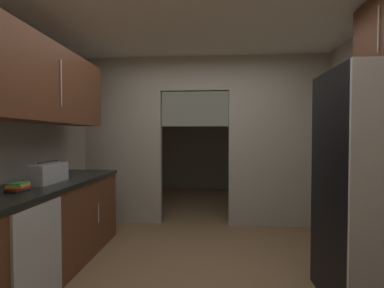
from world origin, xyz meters
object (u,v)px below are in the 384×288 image
at_px(dishwasher, 39,259).
at_px(book_stack, 18,187).
at_px(refrigerator, 378,188).
at_px(boombox, 48,173).

relative_size(dishwasher, book_stack, 4.73).
xyz_separation_m(dishwasher, book_stack, (-0.29, 0.16, 0.52)).
height_order(refrigerator, book_stack, refrigerator).
bearing_deg(refrigerator, book_stack, -177.34).
distance_m(dishwasher, book_stack, 0.61).
xyz_separation_m(refrigerator, dishwasher, (-2.63, -0.30, -0.52)).
bearing_deg(refrigerator, dishwasher, -173.57).
bearing_deg(dishwasher, refrigerator, 6.43).
relative_size(dishwasher, boombox, 1.91).
relative_size(refrigerator, book_stack, 10.66).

